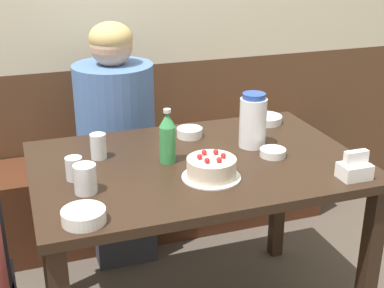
% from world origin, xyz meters
% --- Properties ---
extents(back_wall, '(4.80, 0.04, 2.50)m').
position_xyz_m(back_wall, '(0.00, 1.05, 1.25)').
color(back_wall, brown).
rests_on(back_wall, ground_plane).
extents(bench_seat, '(2.05, 0.38, 0.46)m').
position_xyz_m(bench_seat, '(0.00, 0.83, 0.23)').
color(bench_seat, '#472314').
rests_on(bench_seat, ground_plane).
extents(dining_table, '(1.25, 0.83, 0.77)m').
position_xyz_m(dining_table, '(0.00, 0.00, 0.67)').
color(dining_table, black).
rests_on(dining_table, ground_plane).
extents(birthday_cake, '(0.21, 0.21, 0.09)m').
position_xyz_m(birthday_cake, '(-0.00, -0.16, 0.81)').
color(birthday_cake, white).
rests_on(birthday_cake, dining_table).
extents(water_pitcher, '(0.11, 0.11, 0.22)m').
position_xyz_m(water_pitcher, '(0.27, 0.07, 0.88)').
color(water_pitcher, white).
rests_on(water_pitcher, dining_table).
extents(soju_bottle, '(0.06, 0.06, 0.21)m').
position_xyz_m(soju_bottle, '(-0.11, 0.02, 0.87)').
color(soju_bottle, '#388E4C').
rests_on(soju_bottle, dining_table).
extents(napkin_holder, '(0.11, 0.08, 0.11)m').
position_xyz_m(napkin_holder, '(0.48, -0.33, 0.81)').
color(napkin_holder, white).
rests_on(napkin_holder, dining_table).
extents(bowl_soup_white, '(0.10, 0.10, 0.03)m').
position_xyz_m(bowl_soup_white, '(0.30, -0.06, 0.79)').
color(bowl_soup_white, white).
rests_on(bowl_soup_white, dining_table).
extents(bowl_rice_small, '(0.14, 0.14, 0.04)m').
position_xyz_m(bowl_rice_small, '(-0.48, -0.33, 0.80)').
color(bowl_rice_small, white).
rests_on(bowl_rice_small, dining_table).
extents(bowl_side_dish, '(0.15, 0.15, 0.03)m').
position_xyz_m(bowl_side_dish, '(0.45, 0.31, 0.79)').
color(bowl_side_dish, white).
rests_on(bowl_side_dish, dining_table).
extents(bowl_sauce_shallow, '(0.11, 0.11, 0.04)m').
position_xyz_m(bowl_sauce_shallow, '(0.06, 0.25, 0.79)').
color(bowl_sauce_shallow, white).
rests_on(bowl_sauce_shallow, dining_table).
extents(glass_water_tall, '(0.06, 0.06, 0.10)m').
position_xyz_m(glass_water_tall, '(-0.35, 0.15, 0.82)').
color(glass_water_tall, silver).
rests_on(glass_water_tall, dining_table).
extents(glass_tumbler_short, '(0.08, 0.08, 0.10)m').
position_xyz_m(glass_tumbler_short, '(-0.44, -0.13, 0.82)').
color(glass_tumbler_short, silver).
rests_on(glass_tumbler_short, dining_table).
extents(glass_shot_small, '(0.06, 0.06, 0.08)m').
position_xyz_m(glass_shot_small, '(-0.46, -0.01, 0.82)').
color(glass_shot_small, silver).
rests_on(glass_shot_small, dining_table).
extents(person_grey_tee, '(0.38, 0.38, 1.21)m').
position_xyz_m(person_grey_tee, '(-0.18, 0.68, 0.61)').
color(person_grey_tee, '#33333D').
rests_on(person_grey_tee, ground_plane).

